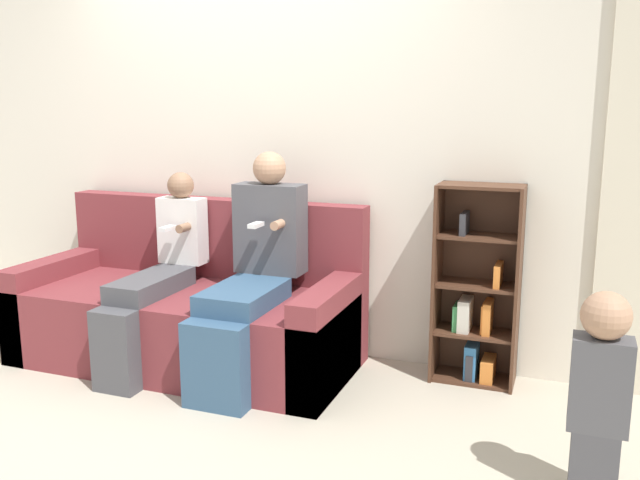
# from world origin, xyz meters

# --- Properties ---
(ground_plane) EXTENTS (14.00, 14.00, 0.00)m
(ground_plane) POSITION_xyz_m (0.00, 0.00, 0.00)
(ground_plane) COLOR #B2A893
(back_wall) EXTENTS (10.00, 0.06, 2.55)m
(back_wall) POSITION_xyz_m (0.00, 1.03, 1.27)
(back_wall) COLOR silver
(back_wall) RESTS_ON ground_plane
(couch) EXTENTS (2.07, 0.90, 0.97)m
(couch) POSITION_xyz_m (-0.25, 0.55, 0.30)
(couch) COLOR maroon
(couch) RESTS_ON ground_plane
(adult_seated) EXTENTS (0.41, 0.86, 1.30)m
(adult_seated) POSITION_xyz_m (0.24, 0.46, 0.66)
(adult_seated) COLOR #335170
(adult_seated) RESTS_ON ground_plane
(child_seated) EXTENTS (0.30, 0.87, 1.15)m
(child_seated) POSITION_xyz_m (-0.39, 0.41, 0.57)
(child_seated) COLOR #47474C
(child_seated) RESTS_ON ground_plane
(toddler_standing) EXTENTS (0.23, 0.19, 0.87)m
(toddler_standing) POSITION_xyz_m (2.06, -0.20, 0.47)
(toddler_standing) COLOR #47474C
(toddler_standing) RESTS_ON ground_plane
(bookshelf) EXTENTS (0.47, 0.27, 1.14)m
(bookshelf) POSITION_xyz_m (1.44, 0.88, 0.50)
(bookshelf) COLOR #4C2D1E
(bookshelf) RESTS_ON ground_plane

